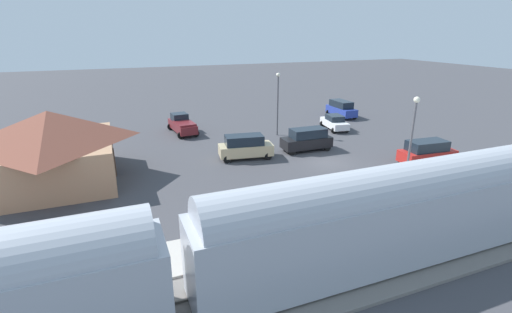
% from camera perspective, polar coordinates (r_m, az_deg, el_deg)
% --- Properties ---
extents(ground_plane, '(200.00, 200.00, 0.00)m').
position_cam_1_polar(ground_plane, '(33.48, 11.09, -0.88)').
color(ground_plane, '#424247').
extents(railway_track, '(4.80, 70.00, 0.30)m').
position_cam_1_polar(railway_track, '(24.06, 29.54, -11.18)').
color(railway_track, slate).
rests_on(railway_track, ground).
extents(platform, '(3.20, 46.00, 0.30)m').
position_cam_1_polar(platform, '(26.31, 22.91, -7.43)').
color(platform, '#B7B2A8').
rests_on(platform, ground).
extents(station_building, '(10.51, 9.15, 5.65)m').
position_cam_1_polar(station_building, '(31.72, -29.20, 1.46)').
color(station_building, tan).
rests_on(station_building, ground).
extents(pedestrian_on_platform, '(0.36, 0.36, 1.71)m').
position_cam_1_polar(pedestrian_on_platform, '(23.07, 14.31, -7.08)').
color(pedestrian_on_platform, brown).
rests_on(pedestrian_on_platform, platform).
extents(suv_red, '(2.36, 5.05, 2.22)m').
position_cam_1_polar(suv_red, '(35.23, 25.20, 0.59)').
color(suv_red, red).
rests_on(suv_red, ground).
extents(sedan_white, '(4.73, 2.80, 1.74)m').
position_cam_1_polar(sedan_white, '(44.78, 12.19, 5.28)').
color(sedan_white, white).
rests_on(sedan_white, ground).
extents(pickup_maroon, '(5.57, 2.90, 2.14)m').
position_cam_1_polar(pickup_maroon, '(42.97, -11.49, 4.96)').
color(pickup_maroon, maroon).
rests_on(pickup_maroon, ground).
extents(suv_black, '(2.06, 4.94, 2.22)m').
position_cam_1_polar(suv_black, '(36.14, 7.98, 2.70)').
color(suv_black, black).
rests_on(suv_black, ground).
extents(suv_blue, '(4.91, 2.43, 2.22)m').
position_cam_1_polar(suv_blue, '(51.68, 13.20, 7.32)').
color(suv_blue, '#283D9E').
rests_on(suv_blue, ground).
extents(suv_tan, '(2.67, 5.14, 2.22)m').
position_cam_1_polar(suv_tan, '(33.51, -1.69, 1.57)').
color(suv_tan, '#C6B284').
rests_on(suv_tan, ground).
extents(light_pole_near_platform, '(0.44, 0.44, 6.94)m').
position_cam_1_polar(light_pole_near_platform, '(28.19, 23.26, 3.57)').
color(light_pole_near_platform, '#515156').
rests_on(light_pole_near_platform, ground).
extents(light_pole_lot_center, '(0.44, 0.44, 6.96)m').
position_cam_1_polar(light_pole_lot_center, '(40.60, 3.44, 9.42)').
color(light_pole_lot_center, '#515156').
rests_on(light_pole_lot_center, ground).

